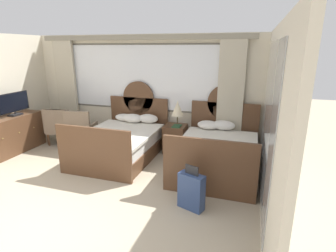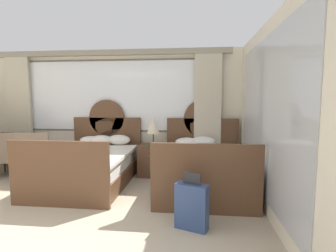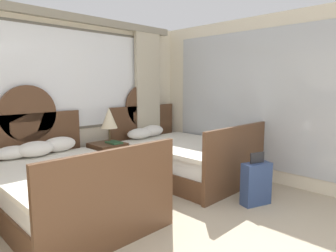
# 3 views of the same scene
# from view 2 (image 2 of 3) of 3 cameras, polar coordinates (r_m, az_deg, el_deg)

# --- Properties ---
(wall_back_window) EXTENTS (5.81, 0.22, 2.70)m
(wall_back_window) POSITION_cam_2_polar(r_m,az_deg,el_deg) (6.01, -12.52, 4.27)
(wall_back_window) COLOR beige
(wall_back_window) RESTS_ON ground_plane
(wall_right_mirror) EXTENTS (0.08, 4.51, 2.70)m
(wall_right_mirror) POSITION_cam_2_polar(r_m,az_deg,el_deg) (3.61, 22.50, 1.45)
(wall_right_mirror) COLOR beige
(wall_right_mirror) RESTS_ON ground_plane
(bed_near_window) EXTENTS (1.54, 2.17, 1.59)m
(bed_near_window) POSITION_cam_2_polar(r_m,az_deg,el_deg) (5.17, -16.94, -8.21)
(bed_near_window) COLOR brown
(bed_near_window) RESTS_ON ground_plane
(bed_near_mirror) EXTENTS (1.54, 2.17, 1.59)m
(bed_near_mirror) POSITION_cam_2_polar(r_m,az_deg,el_deg) (4.77, 7.79, -9.29)
(bed_near_mirror) COLOR brown
(bed_near_mirror) RESTS_ON ground_plane
(nightstand_between_beds) EXTENTS (0.49, 0.52, 0.65)m
(nightstand_between_beds) POSITION_cam_2_polar(r_m,az_deg,el_deg) (5.47, -3.77, -7.53)
(nightstand_between_beds) COLOR brown
(nightstand_between_beds) RESTS_ON ground_plane
(table_lamp_on_nightstand) EXTENTS (0.27, 0.27, 0.58)m
(table_lamp_on_nightstand) POSITION_cam_2_polar(r_m,az_deg,el_deg) (5.34, -3.30, 0.07)
(table_lamp_on_nightstand) COLOR brown
(table_lamp_on_nightstand) RESTS_ON nightstand_between_beds
(book_on_nightstand) EXTENTS (0.18, 0.26, 0.03)m
(book_on_nightstand) POSITION_cam_2_polar(r_m,az_deg,el_deg) (5.29, -3.30, -4.20)
(book_on_nightstand) COLOR #285133
(book_on_nightstand) RESTS_ON nightstand_between_beds
(armchair_by_window_left) EXTENTS (0.74, 0.74, 0.94)m
(armchair_by_window_left) POSITION_cam_2_polar(r_m,az_deg,el_deg) (6.00, -27.15, -5.54)
(armchair_by_window_left) COLOR #84705B
(armchair_by_window_left) RESTS_ON ground_plane
(armchair_by_window_centre) EXTENTS (0.77, 0.77, 0.94)m
(armchair_by_window_centre) POSITION_cam_2_polar(r_m,az_deg,el_deg) (6.35, -31.71, -5.17)
(armchair_by_window_centre) COLOR #84705B
(armchair_by_window_centre) RESTS_ON ground_plane
(armchair_by_window_right) EXTENTS (0.68, 0.68, 0.94)m
(armchair_by_window_right) POSITION_cam_2_polar(r_m,az_deg,el_deg) (6.36, -31.85, -5.16)
(armchair_by_window_right) COLOR #84705B
(armchair_by_window_right) RESTS_ON ground_plane
(suitcase_on_floor) EXTENTS (0.43, 0.30, 0.71)m
(suitcase_on_floor) POSITION_cam_2_polar(r_m,az_deg,el_deg) (3.34, 5.29, -17.29)
(suitcase_on_floor) COLOR navy
(suitcase_on_floor) RESTS_ON ground_plane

